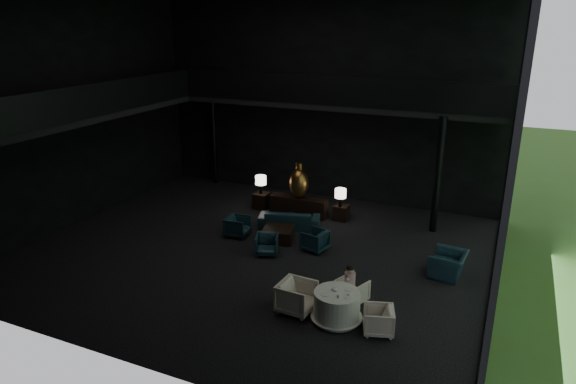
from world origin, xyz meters
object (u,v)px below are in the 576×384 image
at_px(table_lamp_right, 341,194).
at_px(lounge_armchair_west, 237,226).
at_px(dining_chair_east, 378,320).
at_px(table_lamp_left, 261,181).
at_px(window_armchair, 449,260).
at_px(bronze_urn, 299,183).
at_px(coffee_table, 278,234).
at_px(sofa, 289,216).
at_px(child, 350,276).
at_px(side_table_left, 262,201).
at_px(dining_chair_west, 297,294).
at_px(side_table_right, 341,213).
at_px(dining_chair_north, 352,291).
at_px(lounge_armchair_south, 267,245).
at_px(console, 299,206).
at_px(lounge_armchair_east, 315,240).
at_px(dining_table, 337,308).

height_order(table_lamp_right, lounge_armchair_west, table_lamp_right).
bearing_deg(dining_chair_east, table_lamp_right, -171.39).
bearing_deg(table_lamp_left, window_armchair, -20.30).
distance_m(bronze_urn, coffee_table, 2.62).
height_order(sofa, dining_chair_east, sofa).
height_order(table_lamp_right, child, table_lamp_right).
relative_size(lounge_armchair_west, dining_chair_east, 1.13).
bearing_deg(side_table_left, dining_chair_west, -56.50).
xyz_separation_m(table_lamp_right, window_armchair, (4.14, -2.69, -0.57)).
height_order(coffee_table, dining_chair_east, dining_chair_east).
height_order(side_table_right, dining_chair_west, dining_chair_west).
relative_size(bronze_urn, lounge_armchair_west, 1.81).
height_order(table_lamp_left, coffee_table, table_lamp_left).
bearing_deg(dining_chair_north, table_lamp_right, -46.74).
bearing_deg(table_lamp_right, lounge_armchair_south, -108.73).
distance_m(sofa, coffee_table, 1.19).
relative_size(console, lounge_armchair_east, 3.14).
relative_size(sofa, lounge_armchair_east, 3.07).
bearing_deg(child, lounge_armchair_south, -27.85).
bearing_deg(table_lamp_left, bronze_urn, -2.10).
xyz_separation_m(side_table_right, dining_chair_east, (3.04, -6.40, 0.04)).
relative_size(side_table_right, dining_chair_north, 0.87).
relative_size(table_lamp_right, lounge_armchair_west, 0.93).
distance_m(table_lamp_right, coffee_table, 2.88).
bearing_deg(coffee_table, lounge_armchair_south, -83.50).
bearing_deg(coffee_table, lounge_armchair_west, -170.60).
bearing_deg(sofa, dining_chair_east, 116.37).
distance_m(bronze_urn, dining_table, 7.14).
relative_size(side_table_left, side_table_right, 1.10).
bearing_deg(sofa, lounge_armchair_east, 121.77).
bearing_deg(table_lamp_right, side_table_left, 178.89).
distance_m(side_table_right, dining_chair_west, 6.40).
relative_size(console, side_table_left, 3.59).
xyz_separation_m(side_table_right, child, (2.01, -5.39, 0.47)).
relative_size(table_lamp_right, dining_table, 0.53).
distance_m(coffee_table, dining_chair_east, 5.81).
height_order(lounge_armchair_south, dining_chair_north, dining_chair_north).
bearing_deg(lounge_armchair_west, child, -123.66).
bearing_deg(dining_chair_east, side_table_left, -152.64).
height_order(lounge_armchair_east, dining_chair_east, lounge_armchair_east).
bearing_deg(console, sofa, -82.75).
height_order(side_table_left, lounge_armchair_west, lounge_armchair_west).
distance_m(side_table_left, lounge_armchair_south, 4.12).
relative_size(sofa, window_armchair, 1.97).
xyz_separation_m(sofa, lounge_armchair_west, (-1.29, -1.40, -0.06)).
relative_size(console, lounge_armchair_west, 3.01).
height_order(dining_table, child, child).
distance_m(lounge_armchair_west, lounge_armchair_east, 2.79).
distance_m(dining_chair_east, dining_chair_west, 2.11).
relative_size(dining_table, child, 2.12).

